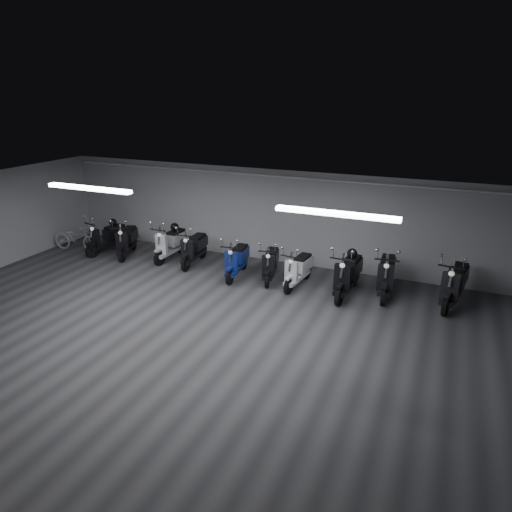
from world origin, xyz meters
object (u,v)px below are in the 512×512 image
at_px(scooter_3, 194,243).
at_px(scooter_7, 348,268).
at_px(scooter_5, 271,258).
at_px(helmet_2, 113,222).
at_px(scooter_1, 126,236).
at_px(scooter_0, 107,233).
at_px(scooter_8, 387,268).
at_px(scooter_9, 455,277).
at_px(scooter_4, 237,255).
at_px(scooter_6, 298,264).
at_px(helmet_1, 175,227).
at_px(scooter_2, 170,238).
at_px(helmet_0, 352,253).
at_px(bicycle, 76,235).

distance_m(scooter_3, scooter_7, 4.73).
height_order(scooter_5, helmet_2, scooter_5).
bearing_deg(scooter_1, scooter_0, 159.71).
bearing_deg(scooter_8, scooter_0, 176.93).
distance_m(scooter_3, scooter_9, 7.19).
xyz_separation_m(scooter_5, scooter_9, (4.65, 0.26, 0.12)).
relative_size(scooter_4, scooter_6, 1.03).
relative_size(scooter_6, scooter_8, 0.87).
relative_size(scooter_1, helmet_1, 6.92).
xyz_separation_m(scooter_7, scooter_9, (2.48, 0.44, 0.01)).
relative_size(scooter_2, helmet_2, 7.47).
relative_size(helmet_1, helmet_2, 1.06).
bearing_deg(scooter_3, helmet_0, -6.89).
bearing_deg(scooter_9, scooter_3, -168.72).
height_order(scooter_9, helmet_2, scooter_9).
height_order(scooter_1, scooter_3, scooter_1).
bearing_deg(scooter_6, scooter_9, 12.36).
xyz_separation_m(scooter_1, helmet_0, (7.06, 0.06, 0.38)).
bearing_deg(scooter_1, scooter_8, -19.35).
relative_size(scooter_8, scooter_9, 0.97).
bearing_deg(helmet_1, helmet_0, -4.75).
height_order(scooter_0, scooter_1, scooter_0).
distance_m(scooter_7, helmet_2, 7.74).
bearing_deg(scooter_7, helmet_1, 176.10).
height_order(scooter_5, scooter_6, scooter_6).
bearing_deg(helmet_2, scooter_4, -5.41).
bearing_deg(helmet_2, scooter_7, -3.29).
relative_size(scooter_5, scooter_8, 0.87).
bearing_deg(scooter_4, helmet_2, 168.43).
bearing_deg(helmet_2, scooter_8, -0.14).
bearing_deg(helmet_0, scooter_5, -177.59).
bearing_deg(scooter_9, bicycle, -166.66).
bearing_deg(scooter_7, helmet_2, -179.66).
bearing_deg(scooter_8, scooter_7, -159.00).
bearing_deg(scooter_2, scooter_1, -167.12).
height_order(scooter_3, scooter_8, scooter_8).
xyz_separation_m(scooter_4, bicycle, (-5.74, -0.07, -0.11)).
xyz_separation_m(scooter_3, helmet_2, (-3.01, 0.06, 0.29)).
relative_size(scooter_3, scooter_9, 0.89).
bearing_deg(scooter_6, helmet_0, 16.02).
relative_size(scooter_7, bicycle, 1.19).
height_order(scooter_8, helmet_0, scooter_8).
relative_size(scooter_4, helmet_0, 6.55).
relative_size(scooter_0, helmet_0, 6.79).
bearing_deg(scooter_0, scooter_4, 11.52).
height_order(scooter_9, helmet_0, scooter_9).
distance_m(scooter_5, helmet_2, 5.57).
xyz_separation_m(scooter_0, scooter_9, (10.26, 0.24, 0.07)).
bearing_deg(scooter_4, scooter_9, -1.75).
relative_size(scooter_2, scooter_8, 0.94).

